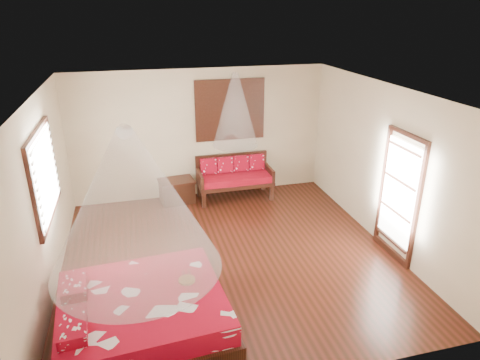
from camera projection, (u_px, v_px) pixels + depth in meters
name	position (u px, v px, depth m)	size (l,w,h in m)	color
room	(229.00, 181.00, 6.79)	(5.54, 5.54, 2.84)	black
bed	(142.00, 313.00, 5.60)	(2.32, 2.12, 0.65)	black
daybed	(234.00, 175.00, 9.40)	(1.63, 0.72, 0.94)	black
storage_chest	(177.00, 191.00, 9.27)	(0.79, 0.62, 0.51)	black
shutter_panel	(230.00, 110.00, 9.19)	(1.52, 0.06, 1.32)	black
window_left	(45.00, 174.00, 6.22)	(0.10, 1.74, 1.34)	black
glazed_door	(399.00, 197.00, 7.01)	(0.08, 1.02, 2.16)	black
wine_tray	(187.00, 278.00, 5.81)	(0.23, 0.23, 0.19)	brown
mosquito_net_main	(132.00, 202.00, 5.00)	(2.09, 2.09, 1.80)	white
mosquito_net_daybed	(235.00, 110.00, 8.73)	(0.95, 0.95, 1.50)	white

